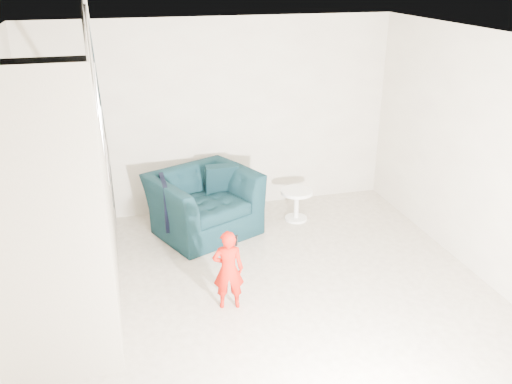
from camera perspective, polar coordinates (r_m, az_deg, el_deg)
floor at (r=5.72m, az=1.69°, el=-12.62°), size 5.50×5.50×0.00m
ceiling at (r=4.70m, az=2.08°, el=15.28°), size 5.50×5.50×0.00m
back_wall at (r=7.59m, az=-4.15°, el=7.79°), size 5.00×0.00×5.00m
right_wall at (r=6.21m, az=24.56°, el=2.26°), size 0.00×5.50×5.50m
armchair at (r=7.16m, az=-5.51°, el=-1.19°), size 1.60×1.52×0.82m
toddler at (r=5.59m, az=-2.94°, el=-8.17°), size 0.35×0.26×0.88m
side_table at (r=7.53m, az=4.28°, el=-0.84°), size 0.44×0.44×0.44m
staircase at (r=5.57m, az=-20.07°, el=-3.81°), size 1.02×3.03×3.62m
cushion at (r=7.30m, az=-3.63°, el=1.39°), size 0.44×0.21×0.43m
throw at (r=7.00m, az=-9.60°, el=-1.05°), size 0.05×0.55×0.62m
phone at (r=5.44m, az=-2.08°, el=-5.13°), size 0.04×0.05×0.10m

